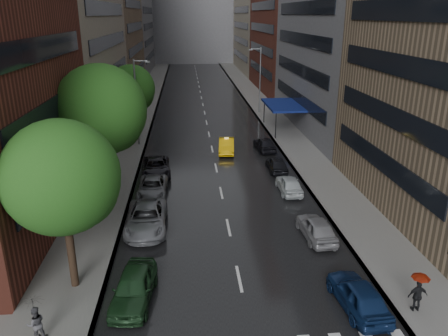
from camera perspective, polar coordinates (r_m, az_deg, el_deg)
The scene contains 17 objects.
ground at distance 21.08m, azimuth 3.37°, elevation -20.26°, with size 220.00×220.00×0.00m, color gray.
road at distance 67.42m, azimuth -2.71°, elevation 7.95°, with size 14.00×140.00×0.01m, color black.
sidewalk_left at distance 67.67m, azimuth -10.42°, elevation 7.75°, with size 4.00×140.00×0.15m, color gray.
sidewalk_right at distance 68.35m, azimuth 4.93°, elevation 8.11°, with size 4.00×140.00×0.15m, color gray.
buildings_right at distance 74.82m, azimuth 9.20°, elevation 20.45°, with size 8.05×109.10×36.00m.
building_far at distance 134.06m, azimuth -4.12°, elevation 20.52°, with size 40.00×14.00×32.00m, color slate.
tree_near at distance 22.15m, azimuth -20.49°, elevation -1.18°, with size 5.61×5.61×8.95m.
tree_mid at distance 32.25m, azimuth -15.79°, elevation 7.30°, with size 6.47×6.47×10.31m.
tree_far at distance 50.13m, azimuth -12.01°, elevation 10.14°, with size 5.21×5.21×8.31m.
taxi at distance 44.76m, azimuth 0.32°, elevation 2.93°, with size 1.52×4.35×1.43m, color #F3B60C.
parked_cars_left at distance 31.54m, azimuth -9.73°, elevation -4.61°, with size 2.80×23.15×1.57m.
parked_cars_right at distance 33.39m, azimuth 9.23°, elevation -3.23°, with size 2.15×30.41×1.52m.
ped_black_umbrella at distance 21.14m, azimuth -23.52°, elevation -17.22°, with size 0.97×0.98×2.09m.
ped_red_umbrella at distance 23.04m, azimuth 24.10°, elevation -14.22°, with size 0.94×0.82×2.01m.
street_lamp_left at distance 47.09m, azimuth -11.29°, elevation 8.62°, with size 1.74×0.22×9.00m.
street_lamp_right at distance 62.47m, azimuth 4.66°, elevation 11.53°, with size 1.74×0.22×9.00m.
awning at distance 53.32m, azimuth 7.72°, elevation 8.13°, with size 4.00×8.00×3.12m.
Camera 1 is at (-2.56, -16.02, 13.47)m, focal length 35.00 mm.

